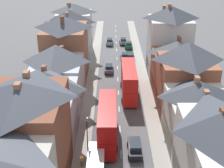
% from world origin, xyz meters
% --- Properties ---
extents(pavement_left, '(2.20, 104.00, 0.14)m').
position_xyz_m(pavement_left, '(-5.10, 38.00, 0.07)').
color(pavement_left, gray).
rests_on(pavement_left, ground).
extents(pavement_right, '(2.20, 104.00, 0.14)m').
position_xyz_m(pavement_right, '(5.10, 38.00, 0.07)').
color(pavement_right, gray).
rests_on(pavement_right, ground).
extents(centre_line_dashes, '(0.14, 97.80, 0.01)m').
position_xyz_m(centre_line_dashes, '(0.00, 36.00, 0.01)').
color(centre_line_dashes, silver).
rests_on(centre_line_dashes, ground).
extents(terrace_row_left, '(8.00, 74.09, 13.02)m').
position_xyz_m(terrace_row_left, '(-10.19, 25.35, 5.81)').
color(terrace_row_left, brown).
rests_on(terrace_row_left, ground).
extents(terrace_row_right, '(8.00, 61.92, 14.32)m').
position_xyz_m(terrace_row_right, '(10.18, 18.25, 5.71)').
color(terrace_row_right, '#B2704C').
rests_on(terrace_row_right, ground).
extents(double_decker_bus_lead, '(2.74, 10.80, 5.30)m').
position_xyz_m(double_decker_bus_lead, '(-1.81, 21.46, 2.82)').
color(double_decker_bus_lead, '#B70F0F').
rests_on(double_decker_bus_lead, ground).
extents(double_decker_bus_mid_street, '(2.74, 10.80, 5.30)m').
position_xyz_m(double_decker_bus_mid_street, '(1.79, 35.12, 2.82)').
color(double_decker_bus_mid_street, red).
rests_on(double_decker_bus_mid_street, ground).
extents(car_near_silver, '(1.90, 4.56, 1.64)m').
position_xyz_m(car_near_silver, '(3.10, 52.92, 0.83)').
color(car_near_silver, '#4C515B').
rests_on(car_near_silver, ground).
extents(car_parked_right_a, '(1.90, 4.05, 1.64)m').
position_xyz_m(car_parked_right_a, '(-1.80, 45.75, 0.83)').
color(car_parked_right_a, '#4C515B').
rests_on(car_parked_right_a, ground).
extents(car_mid_black, '(1.90, 4.37, 1.66)m').
position_xyz_m(car_mid_black, '(1.80, 18.37, 0.84)').
color(car_mid_black, black).
rests_on(car_mid_black, ground).
extents(car_parked_left_b, '(1.90, 3.83, 1.67)m').
position_xyz_m(car_parked_left_b, '(3.10, 61.59, 0.84)').
color(car_parked_left_b, '#144728').
rests_on(car_parked_left_b, ground).
extents(car_mid_white, '(1.90, 3.86, 1.60)m').
position_xyz_m(car_mid_white, '(1.80, 53.27, 0.80)').
color(car_mid_white, '#236093').
rests_on(car_mid_white, ground).
extents(car_far_grey, '(1.90, 3.92, 1.69)m').
position_xyz_m(car_far_grey, '(-1.80, 64.43, 0.85)').
color(car_far_grey, gray).
rests_on(car_far_grey, ground).
extents(car_parked_right_b, '(1.90, 3.88, 1.64)m').
position_xyz_m(car_parked_right_b, '(1.80, 65.03, 0.83)').
color(car_parked_right_b, gray).
rests_on(car_parked_right_b, ground).
extents(delivery_van, '(2.20, 5.20, 2.41)m').
position_xyz_m(delivery_van, '(-3.10, 14.89, 1.34)').
color(delivery_van, silver).
rests_on(delivery_van, ground).
extents(pedestrian_mid_left, '(0.36, 0.22, 1.61)m').
position_xyz_m(pedestrian_mid_left, '(-4.88, 15.50, 1.03)').
color(pedestrian_mid_left, brown).
rests_on(pedestrian_mid_left, pavement_left).
extents(street_lamp, '(0.20, 1.12, 5.50)m').
position_xyz_m(street_lamp, '(-4.25, 17.48, 3.24)').
color(street_lamp, black).
rests_on(street_lamp, ground).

